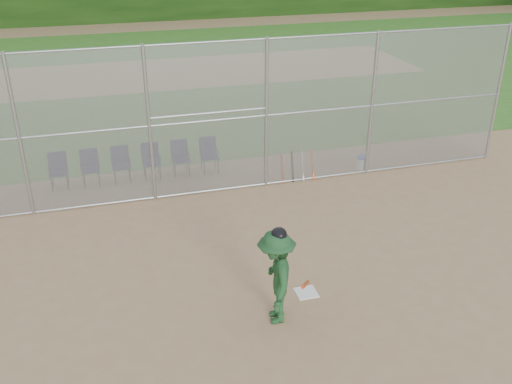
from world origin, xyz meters
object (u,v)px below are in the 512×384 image
object	(u,v)px
home_plate	(306,292)
batter_at_plate	(276,277)
chair_0	(58,172)
water_cooler	(362,163)

from	to	relation	value
home_plate	batter_at_plate	distance (m)	1.36
home_plate	chair_0	world-z (taller)	chair_0
chair_0	home_plate	bearing A→B (deg)	-53.38
home_plate	chair_0	distance (m)	7.89
water_cooler	chair_0	world-z (taller)	chair_0
batter_at_plate	chair_0	bearing A→B (deg)	119.32
batter_at_plate	home_plate	bearing A→B (deg)	35.27
home_plate	water_cooler	xyz separation A→B (m)	(3.66, 5.16, 0.20)
batter_at_plate	chair_0	xyz separation A→B (m)	(-3.88, 6.90, -0.44)
batter_at_plate	water_cooler	size ratio (longest dim) A/B	4.54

